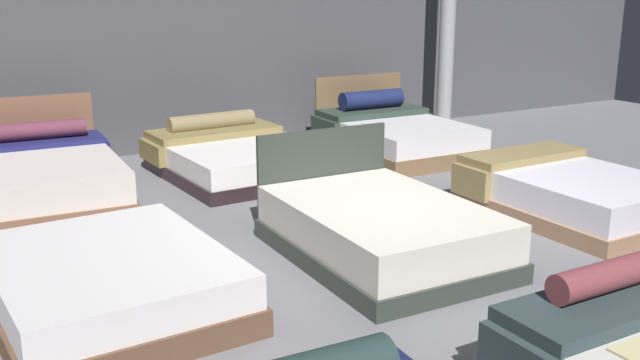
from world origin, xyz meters
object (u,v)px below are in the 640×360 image
(bed_6, at_px, (38,177))
(bed_7, at_px, (234,156))
(bed_3, at_px, (109,283))
(bed_4, at_px, (380,229))
(support_pillar, at_px, (448,18))
(bed_8, at_px, (394,134))
(bed_5, at_px, (570,193))

(bed_6, xyz_separation_m, bed_7, (2.27, 0.02, -0.04))
(bed_3, distance_m, bed_7, 3.86)
(bed_4, height_order, support_pillar, support_pillar)
(bed_3, xyz_separation_m, bed_6, (0.02, 3.08, 0.06))
(bed_6, bearing_deg, bed_3, -87.42)
(bed_8, bearing_deg, bed_3, -145.35)
(bed_6, relative_size, support_pillar, 0.64)
(bed_3, relative_size, bed_4, 0.95)
(bed_3, xyz_separation_m, bed_5, (4.59, -0.07, 0.02))
(bed_3, bearing_deg, bed_7, 50.54)
(bed_4, relative_size, bed_5, 1.06)
(bed_6, bearing_deg, bed_5, -31.63)
(bed_4, bearing_deg, bed_3, 179.44)
(bed_4, height_order, bed_6, bed_6)
(bed_5, bearing_deg, bed_8, 87.95)
(bed_8, bearing_deg, support_pillar, 31.89)
(bed_8, xyz_separation_m, support_pillar, (1.67, 0.99, 1.48))
(bed_5, bearing_deg, bed_7, 125.06)
(bed_4, distance_m, bed_6, 3.87)
(support_pillar, bearing_deg, bed_6, -171.27)
(bed_4, relative_size, support_pillar, 0.61)
(bed_6, relative_size, bed_7, 1.06)
(bed_8, bearing_deg, bed_4, -125.95)
(bed_3, bearing_deg, bed_4, -4.76)
(bed_7, bearing_deg, bed_4, -93.37)
(bed_3, bearing_deg, bed_8, 30.32)
(bed_4, relative_size, bed_8, 0.99)
(bed_5, relative_size, bed_6, 0.89)
(bed_5, height_order, support_pillar, support_pillar)
(bed_3, height_order, bed_6, bed_6)
(bed_6, relative_size, bed_8, 1.05)
(bed_3, distance_m, bed_4, 2.27)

